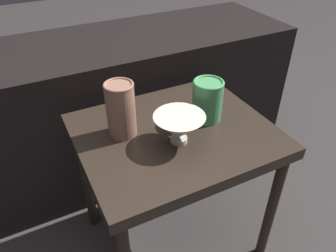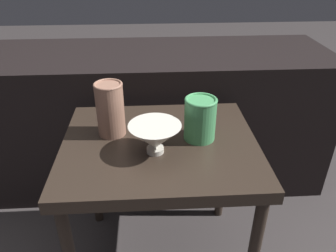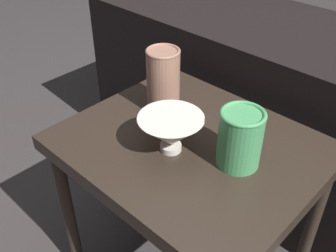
# 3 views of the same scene
# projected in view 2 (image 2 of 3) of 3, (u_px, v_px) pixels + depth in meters

# --- Properties ---
(table) EXTENTS (0.61, 0.51, 0.54)m
(table) POSITION_uv_depth(u_px,v_px,m) (160.00, 159.00, 1.06)
(table) COLOR #2D231C
(table) RESTS_ON ground_plane
(couch_backdrop) EXTENTS (1.59, 0.50, 0.66)m
(couch_backdrop) POSITION_uv_depth(u_px,v_px,m) (156.00, 117.00, 1.62)
(couch_backdrop) COLOR black
(couch_backdrop) RESTS_ON ground_plane
(bowl) EXTENTS (0.15, 0.15, 0.09)m
(bowl) POSITION_uv_depth(u_px,v_px,m) (155.00, 137.00, 0.95)
(bowl) COLOR silver
(bowl) RESTS_ON table
(vase_textured_left) EXTENTS (0.09, 0.09, 0.18)m
(vase_textured_left) POSITION_uv_depth(u_px,v_px,m) (110.00, 109.00, 1.02)
(vase_textured_left) COLOR #996B56
(vase_textured_left) RESTS_ON table
(vase_colorful_right) EXTENTS (0.10, 0.10, 0.14)m
(vase_colorful_right) POSITION_uv_depth(u_px,v_px,m) (200.00, 118.00, 1.01)
(vase_colorful_right) COLOR #47995B
(vase_colorful_right) RESTS_ON table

